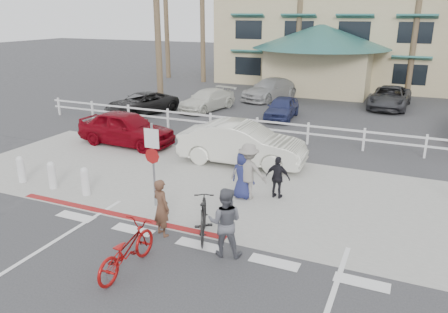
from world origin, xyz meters
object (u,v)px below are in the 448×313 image
at_px(bike_black, 204,217).
at_px(bike_red, 126,249).
at_px(car_white_sedan, 242,144).
at_px(sign_post, 153,161).
at_px(car_red_compact, 126,128).

bearing_deg(bike_black, bike_red, 43.84).
relative_size(bike_red, bike_black, 1.11).
bearing_deg(car_white_sedan, bike_red, 179.48).
bearing_deg(sign_post, car_white_sedan, 78.38).
bearing_deg(bike_black, sign_post, -50.35).
distance_m(sign_post, car_white_sedan, 4.86).
xyz_separation_m(sign_post, car_red_compact, (-4.67, 5.03, -0.69)).
bearing_deg(car_red_compact, car_white_sedan, -90.96).
bearing_deg(bike_red, car_white_sedan, -87.33).
height_order(bike_red, car_white_sedan, car_white_sedan).
height_order(sign_post, bike_black, sign_post).
bearing_deg(sign_post, car_red_compact, 132.88).
bearing_deg(car_white_sedan, sign_post, 165.45).
distance_m(car_white_sedan, car_red_compact, 5.65).
xyz_separation_m(sign_post, car_white_sedan, (0.97, 4.72, -0.64)).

